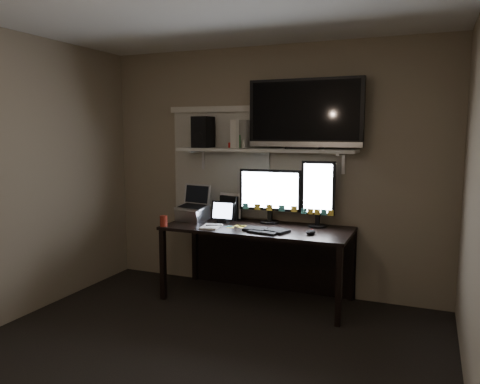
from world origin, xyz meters
The scene contains 19 objects.
floor centered at (0.00, 0.00, 0.00)m, with size 3.60×3.60×0.00m, color black.
back_wall centered at (0.00, 1.80, 1.25)m, with size 3.60×3.60×0.00m, color #7E715A.
window_blinds centered at (-0.55, 1.79, 1.30)m, with size 1.10×0.02×1.10m, color beige.
desk centered at (0.00, 1.55, 0.55)m, with size 1.80×0.75×0.73m.
wall_shelf centered at (0.00, 1.62, 1.46)m, with size 1.80×0.35×0.03m, color beige.
monitor_landscape centered at (0.05, 1.66, 1.01)m, with size 0.63×0.07×0.56m, color black.
monitor_portrait centered at (0.54, 1.65, 1.05)m, with size 0.32×0.06×0.65m, color black.
keyboard centered at (0.14, 1.27, 0.74)m, with size 0.43×0.17×0.03m, color black.
mouse centered at (0.56, 1.29, 0.75)m, with size 0.07×0.11×0.04m, color black.
notepad centered at (-0.41, 1.24, 0.74)m, with size 0.17×0.23×0.01m, color silver.
tablet centered at (-0.39, 1.50, 0.84)m, with size 0.25×0.10×0.22m, color black.
file_sorter centered at (-0.39, 1.69, 0.87)m, with size 0.21×0.10×0.27m, color black.
laptop centered at (-0.73, 1.47, 0.91)m, with size 0.32×0.26×0.36m, color #B3B4B8.
cup centered at (-0.85, 1.11, 0.78)m, with size 0.07×0.07×0.11m, color maroon.
sticky_notes centered at (-0.14, 1.33, 0.73)m, with size 0.28×0.21×0.00m, color yellow, non-canonical shape.
tv centered at (0.39, 1.67, 1.81)m, with size 1.12×0.20×0.67m, color black.
game_console centered at (-0.26, 1.65, 1.62)m, with size 0.07×0.24×0.28m, color beige.
speaker centered at (-0.67, 1.63, 1.64)m, with size 0.17×0.21×0.32m, color black.
bottles centered at (-0.28, 1.58, 1.54)m, with size 0.19×0.04×0.12m, color #A50F0C, non-canonical shape.
Camera 1 is at (1.53, -2.75, 1.65)m, focal length 35.00 mm.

